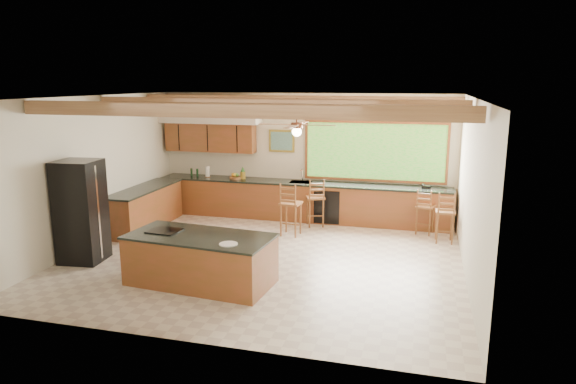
# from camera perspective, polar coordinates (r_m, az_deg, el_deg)

# --- Properties ---
(ground) EXTENTS (7.20, 7.20, 0.00)m
(ground) POSITION_cam_1_polar(r_m,az_deg,el_deg) (9.77, -2.65, -7.42)
(ground) COLOR beige
(ground) RESTS_ON ground
(room_shell) EXTENTS (7.27, 6.54, 3.02)m
(room_shell) POSITION_cam_1_polar(r_m,az_deg,el_deg) (9.92, -2.58, 6.05)
(room_shell) COLOR beige
(room_shell) RESTS_ON ground
(counter_run) EXTENTS (7.12, 3.10, 1.23)m
(counter_run) POSITION_cam_1_polar(r_m,az_deg,el_deg) (12.18, -2.79, -1.14)
(counter_run) COLOR brown
(counter_run) RESTS_ON ground
(island) EXTENTS (2.47, 1.33, 0.85)m
(island) POSITION_cam_1_polar(r_m,az_deg,el_deg) (8.62, -9.71, -7.38)
(island) COLOR brown
(island) RESTS_ON ground
(refrigerator) EXTENTS (0.81, 0.79, 1.89)m
(refrigerator) POSITION_cam_1_polar(r_m,az_deg,el_deg) (10.14, -22.03, -2.01)
(refrigerator) COLOR black
(refrigerator) RESTS_ON ground
(bar_stool_a) EXTENTS (0.46, 0.46, 1.17)m
(bar_stool_a) POSITION_cam_1_polar(r_m,az_deg,el_deg) (10.96, 0.23, -1.41)
(bar_stool_a) COLOR brown
(bar_stool_a) RESTS_ON ground
(bar_stool_b) EXTENTS (0.52, 0.52, 1.12)m
(bar_stool_b) POSITION_cam_1_polar(r_m,az_deg,el_deg) (11.69, 3.00, -0.72)
(bar_stool_b) COLOR brown
(bar_stool_b) RESTS_ON ground
(bar_stool_c) EXTENTS (0.44, 0.44, 1.01)m
(bar_stool_c) POSITION_cam_1_polar(r_m,az_deg,el_deg) (11.48, 15.03, -1.69)
(bar_stool_c) COLOR brown
(bar_stool_c) RESTS_ON ground
(bar_stool_d) EXTENTS (0.40, 0.40, 1.08)m
(bar_stool_d) POSITION_cam_1_polar(r_m,az_deg,el_deg) (10.98, 17.09, -2.24)
(bar_stool_d) COLOR brown
(bar_stool_d) RESTS_ON ground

